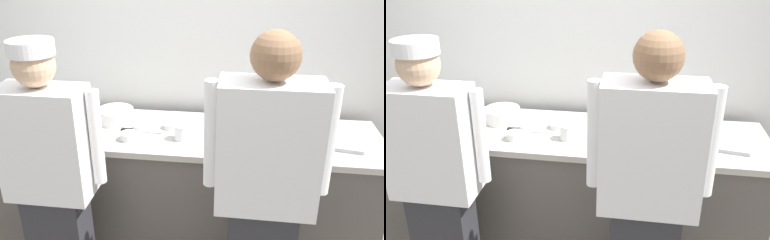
{
  "view_description": "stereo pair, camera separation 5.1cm",
  "coord_description": "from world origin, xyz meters",
  "views": [
    {
      "loc": [
        0.45,
        -2.01,
        2.03
      ],
      "look_at": [
        0.12,
        0.39,
        0.99
      ],
      "focal_mm": 37.58,
      "sensor_mm": 36.0,
      "label": 1
    },
    {
      "loc": [
        0.5,
        -2.01,
        2.03
      ],
      "look_at": [
        0.12,
        0.39,
        0.99
      ],
      "focal_mm": 37.58,
      "sensor_mm": 36.0,
      "label": 2
    }
  ],
  "objects": [
    {
      "name": "wall_back",
      "position": [
        0.0,
        0.84,
        1.33
      ],
      "size": [
        4.23,
        0.1,
        2.66
      ],
      "color": "white",
      "rests_on": "ground"
    },
    {
      "name": "prep_counter",
      "position": [
        0.0,
        0.36,
        0.46
      ],
      "size": [
        2.7,
        0.69,
        0.92
      ],
      "color": "#56514C",
      "rests_on": "ground"
    },
    {
      "name": "chef_near_left",
      "position": [
        -0.56,
        -0.25,
        0.87
      ],
      "size": [
        0.59,
        0.24,
        1.63
      ],
      "color": "#2D2D33",
      "rests_on": "ground"
    },
    {
      "name": "chef_center",
      "position": [
        0.58,
        -0.28,
        0.91
      ],
      "size": [
        0.62,
        0.24,
        1.72
      ],
      "color": "#2D2D33",
      "rests_on": "ground"
    },
    {
      "name": "plate_stack_front",
      "position": [
        0.41,
        0.42,
        0.96
      ],
      "size": [
        0.22,
        0.22,
        0.08
      ],
      "color": "white",
      "rests_on": "prep_counter"
    },
    {
      "name": "plate_stack_rear",
      "position": [
        -0.42,
        0.46,
        0.96
      ],
      "size": [
        0.25,
        0.25,
        0.1
      ],
      "color": "white",
      "rests_on": "prep_counter"
    },
    {
      "name": "mixing_bowl_steel",
      "position": [
        -0.91,
        0.41,
        0.97
      ],
      "size": [
        0.4,
        0.4,
        0.11
      ],
      "primitive_type": "cylinder",
      "color": "#B7BABF",
      "rests_on": "prep_counter"
    },
    {
      "name": "sheet_tray",
      "position": [
        0.94,
        0.36,
        0.93
      ],
      "size": [
        0.56,
        0.38,
        0.02
      ],
      "primitive_type": "cube",
      "rotation": [
        0.0,
        0.0,
        -0.18
      ],
      "color": "#B7BABF",
      "rests_on": "prep_counter"
    },
    {
      "name": "squeeze_bottle_primary",
      "position": [
        0.49,
        0.27,
        1.0
      ],
      "size": [
        0.06,
        0.06,
        0.18
      ],
      "color": "red",
      "rests_on": "prep_counter"
    },
    {
      "name": "ramekin_red_sauce",
      "position": [
        -0.23,
        0.35,
        0.94
      ],
      "size": [
        0.1,
        0.1,
        0.04
      ],
      "color": "white",
      "rests_on": "prep_counter"
    },
    {
      "name": "ramekin_yellow_sauce",
      "position": [
        -0.02,
        0.4,
        0.94
      ],
      "size": [
        0.1,
        0.1,
        0.04
      ],
      "color": "white",
      "rests_on": "prep_counter"
    },
    {
      "name": "ramekin_orange_sauce",
      "position": [
        -0.25,
        0.19,
        0.94
      ],
      "size": [
        0.11,
        0.11,
        0.05
      ],
      "color": "white",
      "rests_on": "prep_counter"
    },
    {
      "name": "ramekin_green_sauce",
      "position": [
        -0.62,
        0.36,
        0.94
      ],
      "size": [
        0.09,
        0.09,
        0.04
      ],
      "color": "white",
      "rests_on": "prep_counter"
    },
    {
      "name": "deli_cup",
      "position": [
        0.08,
        0.24,
        0.96
      ],
      "size": [
        0.09,
        0.09,
        0.1
      ],
      "primitive_type": "cylinder",
      "color": "white",
      "rests_on": "prep_counter"
    },
    {
      "name": "chefs_knife",
      "position": [
        -0.23,
        0.32,
        0.92
      ],
      "size": [
        0.27,
        0.03,
        0.02
      ],
      "color": "#B7BABF",
      "rests_on": "prep_counter"
    }
  ]
}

